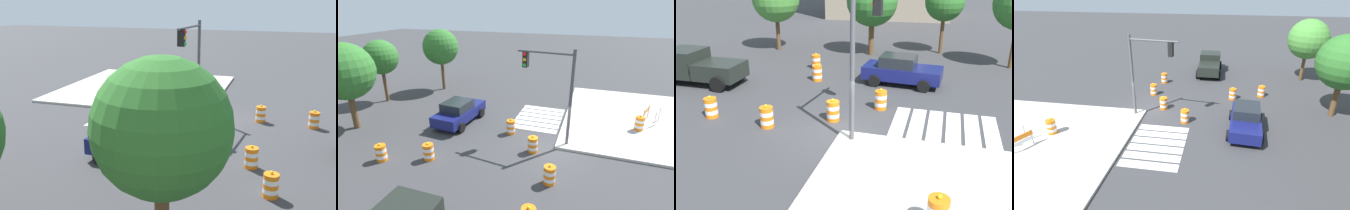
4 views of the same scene
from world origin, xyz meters
The scene contains 15 objects.
ground_plane centered at (0.00, 0.00, 0.00)m, with size 120.00×120.00×0.00m, color #38383A.
crosswalk_stripes centered at (4.00, 1.80, 0.01)m, with size 4.35×3.20×0.02m.
sports_car centered at (1.47, 6.92, 0.81)m, with size 4.42×2.37×1.63m.
pickup_truck centered at (-9.71, 3.94, 0.97)m, with size 5.15×2.35×1.92m.
traffic_barrel_near_corner centered at (-0.70, 1.13, 0.45)m, with size 0.56×0.56×1.02m.
traffic_barrel_crosswalk_end centered at (-4.19, 8.51, 0.45)m, with size 0.56×0.56×1.02m.
traffic_barrel_median_near centered at (-3.17, -0.27, 0.45)m, with size 0.56×0.56×1.02m.
traffic_barrel_median_far centered at (1.05, 2.99, 0.45)m, with size 0.56×0.56×1.02m.
traffic_barrel_far_curb centered at (-6.03, -0.01, 0.45)m, with size 0.56×0.56×1.02m.
traffic_barrel_lane_center centered at (-3.28, 6.20, 0.45)m, with size 0.56×0.56×1.02m.
traffic_barrel_on_sidewalk centered at (3.97, -4.79, 0.60)m, with size 0.56×0.56×1.02m.
construction_barricade centered at (5.67, -5.54, 0.72)m, with size 1.44×1.18×1.00m.
traffic_light_pole centered at (0.73, 0.53, 3.91)m, with size 0.62×3.27×5.50m.
street_tree_streetside_mid centered at (-8.78, 12.65, 3.88)m, with size 3.53×3.53×5.66m.
street_tree_streetside_far centered at (-1.58, 13.06, 3.85)m, with size 3.60×3.60×5.67m.
Camera 4 is at (16.19, 5.28, 8.67)m, focal length 27.78 mm.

